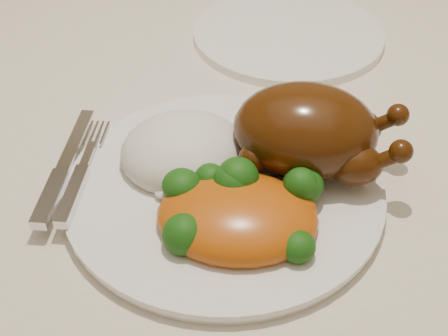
# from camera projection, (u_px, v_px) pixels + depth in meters

# --- Properties ---
(dining_table) EXTENTS (1.60, 0.90, 0.76)m
(dining_table) POSITION_uv_depth(u_px,v_px,m) (127.00, 148.00, 0.78)
(dining_table) COLOR brown
(dining_table) RESTS_ON floor
(tablecloth) EXTENTS (1.73, 1.03, 0.18)m
(tablecloth) POSITION_uv_depth(u_px,v_px,m) (120.00, 100.00, 0.73)
(tablecloth) COLOR beige
(tablecloth) RESTS_ON dining_table
(dinner_plate) EXTENTS (0.33, 0.33, 0.01)m
(dinner_plate) POSITION_uv_depth(u_px,v_px,m) (224.00, 190.00, 0.56)
(dinner_plate) COLOR white
(dinner_plate) RESTS_ON tablecloth
(side_plate) EXTENTS (0.26, 0.26, 0.01)m
(side_plate) POSITION_uv_depth(u_px,v_px,m) (288.00, 34.00, 0.78)
(side_plate) COLOR white
(side_plate) RESTS_ON tablecloth
(roast_chicken) EXTENTS (0.16, 0.11, 0.08)m
(roast_chicken) POSITION_uv_depth(u_px,v_px,m) (310.00, 131.00, 0.55)
(roast_chicken) COLOR #462307
(roast_chicken) RESTS_ON dinner_plate
(rice_mound) EXTENTS (0.14, 0.14, 0.06)m
(rice_mound) POSITION_uv_depth(u_px,v_px,m) (184.00, 152.00, 0.58)
(rice_mound) COLOR silver
(rice_mound) RESTS_ON dinner_plate
(mac_and_cheese) EXTENTS (0.14, 0.11, 0.06)m
(mac_and_cheese) POSITION_uv_depth(u_px,v_px,m) (241.00, 211.00, 0.52)
(mac_and_cheese) COLOR #B1500B
(mac_and_cheese) RESTS_ON dinner_plate
(cutlery) EXTENTS (0.03, 0.17, 0.01)m
(cutlery) POSITION_uv_depth(u_px,v_px,m) (68.00, 179.00, 0.56)
(cutlery) COLOR silver
(cutlery) RESTS_ON dinner_plate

